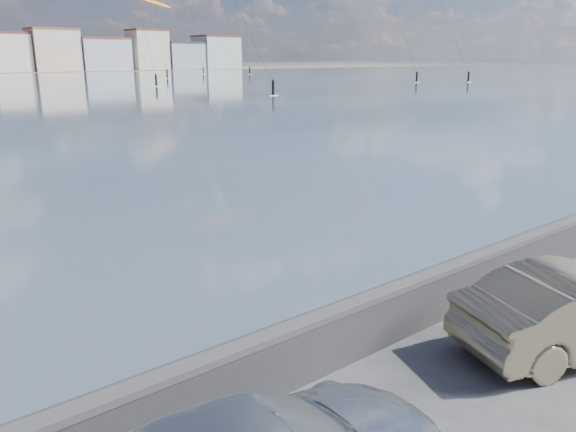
% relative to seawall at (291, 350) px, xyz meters
% --- Properties ---
extents(seawall, '(400.00, 0.36, 1.08)m').
position_rel_seawall_xyz_m(seawall, '(0.00, 0.00, 0.00)').
color(seawall, '#28282B').
rests_on(seawall, ground).
extents(kitesurfer_1, '(8.88, 10.85, 17.85)m').
position_rel_seawall_xyz_m(kitesurfer_1, '(56.75, 117.38, 15.43)').
color(kitesurfer_1, orange).
rests_on(kitesurfer_1, ground).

